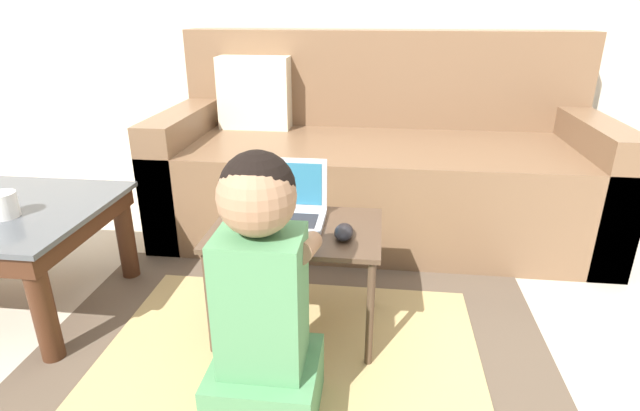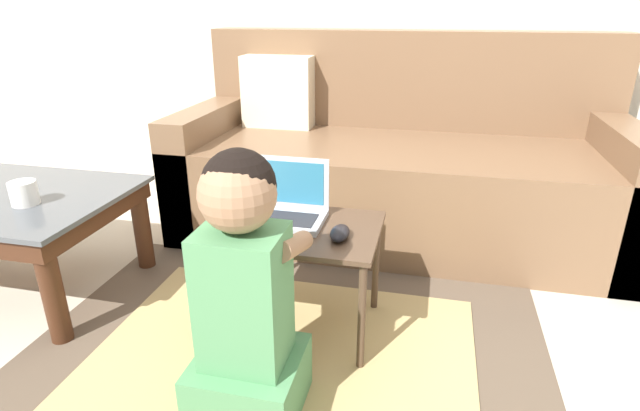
{
  "view_description": "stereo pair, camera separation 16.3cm",
  "coord_description": "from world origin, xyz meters",
  "px_view_note": "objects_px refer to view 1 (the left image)",
  "views": [
    {
      "loc": [
        0.11,
        -1.22,
        1.06
      ],
      "look_at": [
        -0.07,
        0.28,
        0.45
      ],
      "focal_mm": 28.0,
      "sensor_mm": 36.0,
      "label": 1
    },
    {
      "loc": [
        0.27,
        -1.19,
        1.06
      ],
      "look_at": [
        -0.07,
        0.28,
        0.45
      ],
      "focal_mm": 28.0,
      "sensor_mm": 36.0,
      "label": 2
    }
  ],
  "objects_px": {
    "couch": "(377,164)",
    "cup_on_table": "(3,205)",
    "laptop": "(288,211)",
    "person_seated": "(262,302)",
    "laptop_desk": "(296,240)",
    "computer_mouse": "(344,232)"
  },
  "relations": [
    {
      "from": "couch",
      "to": "cup_on_table",
      "type": "xyz_separation_m",
      "value": [
        -1.22,
        -1.01,
        0.12
      ]
    },
    {
      "from": "couch",
      "to": "person_seated",
      "type": "height_order",
      "value": "couch"
    },
    {
      "from": "person_seated",
      "to": "cup_on_table",
      "type": "bearing_deg",
      "value": 160.25
    },
    {
      "from": "couch",
      "to": "person_seated",
      "type": "relative_size",
      "value": 2.72
    },
    {
      "from": "laptop",
      "to": "computer_mouse",
      "type": "xyz_separation_m",
      "value": [
        0.19,
        -0.1,
        -0.02
      ]
    },
    {
      "from": "computer_mouse",
      "to": "cup_on_table",
      "type": "xyz_separation_m",
      "value": [
        -1.13,
        -0.01,
        0.04
      ]
    },
    {
      "from": "computer_mouse",
      "to": "laptop_desk",
      "type": "bearing_deg",
      "value": 160.89
    },
    {
      "from": "laptop_desk",
      "to": "laptop",
      "type": "height_order",
      "value": "laptop"
    },
    {
      "from": "laptop_desk",
      "to": "cup_on_table",
      "type": "bearing_deg",
      "value": -176.32
    },
    {
      "from": "couch",
      "to": "cup_on_table",
      "type": "bearing_deg",
      "value": -140.32
    },
    {
      "from": "laptop",
      "to": "couch",
      "type": "bearing_deg",
      "value": 72.56
    },
    {
      "from": "laptop_desk",
      "to": "laptop",
      "type": "bearing_deg",
      "value": 127.19
    },
    {
      "from": "couch",
      "to": "computer_mouse",
      "type": "xyz_separation_m",
      "value": [
        -0.09,
        -1.0,
        0.09
      ]
    },
    {
      "from": "person_seated",
      "to": "laptop",
      "type": "bearing_deg",
      "value": 92.05
    },
    {
      "from": "cup_on_table",
      "to": "couch",
      "type": "bearing_deg",
      "value": 39.68
    },
    {
      "from": "couch",
      "to": "computer_mouse",
      "type": "distance_m",
      "value": 1.01
    },
    {
      "from": "laptop_desk",
      "to": "cup_on_table",
      "type": "distance_m",
      "value": 0.98
    },
    {
      "from": "couch",
      "to": "cup_on_table",
      "type": "height_order",
      "value": "couch"
    },
    {
      "from": "computer_mouse",
      "to": "person_seated",
      "type": "xyz_separation_m",
      "value": [
        -0.18,
        -0.35,
        -0.04
      ]
    },
    {
      "from": "laptop",
      "to": "person_seated",
      "type": "bearing_deg",
      "value": -87.95
    },
    {
      "from": "computer_mouse",
      "to": "person_seated",
      "type": "height_order",
      "value": "person_seated"
    },
    {
      "from": "couch",
      "to": "laptop",
      "type": "xyz_separation_m",
      "value": [
        -0.28,
        -0.9,
        0.1
      ]
    }
  ]
}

